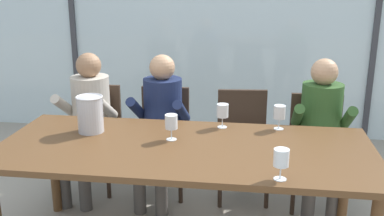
% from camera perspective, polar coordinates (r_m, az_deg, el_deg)
% --- Properties ---
extents(ground, '(14.00, 14.00, 0.00)m').
position_cam_1_polar(ground, '(4.12, 1.27, -9.87)').
color(ground, '#9E9384').
extents(window_glass_panel, '(7.62, 0.03, 2.60)m').
position_cam_1_polar(window_glass_panel, '(5.18, 3.32, 10.66)').
color(window_glass_panel, silver).
rests_on(window_glass_panel, ground).
extents(window_mullion_left, '(0.06, 0.06, 2.60)m').
position_cam_1_polar(window_mullion_left, '(5.57, -14.89, 10.56)').
color(window_mullion_left, '#38383D').
rests_on(window_mullion_left, ground).
extents(window_mullion_right, '(0.06, 0.06, 2.60)m').
position_cam_1_polar(window_mullion_right, '(5.30, 22.37, 9.59)').
color(window_mullion_right, '#38383D').
rests_on(window_mullion_right, ground).
extents(hillside_vineyard, '(13.62, 2.40, 1.95)m').
position_cam_1_polar(hillside_vineyard, '(9.11, 5.39, 11.14)').
color(hillside_vineyard, '#477A38').
rests_on(hillside_vineyard, ground).
extents(dining_table, '(2.42, 1.02, 0.78)m').
position_cam_1_polar(dining_table, '(2.92, -0.96, -6.09)').
color(dining_table, brown).
rests_on(dining_table, ground).
extents(chair_near_curtain, '(0.45, 0.45, 0.90)m').
position_cam_1_polar(chair_near_curtain, '(4.08, -12.19, -2.48)').
color(chair_near_curtain, '#332319').
rests_on(chair_near_curtain, ground).
extents(chair_left_of_center, '(0.44, 0.44, 0.90)m').
position_cam_1_polar(chair_left_of_center, '(3.92, -3.62, -2.94)').
color(chair_left_of_center, '#332319').
rests_on(chair_left_of_center, ground).
extents(chair_center, '(0.48, 0.48, 0.90)m').
position_cam_1_polar(chair_center, '(3.84, 6.40, -3.44)').
color(chair_center, '#332319').
rests_on(chair_center, ground).
extents(chair_right_of_center, '(0.45, 0.45, 0.90)m').
position_cam_1_polar(chair_right_of_center, '(3.83, 15.48, -4.02)').
color(chair_right_of_center, '#332319').
rests_on(chair_right_of_center, ground).
extents(person_beige_jumper, '(0.48, 0.63, 1.22)m').
position_cam_1_polar(person_beige_jumper, '(3.88, -13.11, -0.88)').
color(person_beige_jumper, '#B7AD9E').
rests_on(person_beige_jumper, ground).
extents(person_navy_polo, '(0.48, 0.63, 1.22)m').
position_cam_1_polar(person_navy_polo, '(3.70, -4.03, -1.31)').
color(person_navy_polo, '#192347').
rests_on(person_navy_polo, ground).
extents(person_olive_shirt, '(0.47, 0.61, 1.22)m').
position_cam_1_polar(person_olive_shirt, '(3.67, 16.10, -2.12)').
color(person_olive_shirt, '#2D5123').
rests_on(person_olive_shirt, ground).
extents(ice_bucket_primary, '(0.19, 0.19, 0.26)m').
position_cam_1_polar(ice_bucket_primary, '(3.19, -12.80, -0.70)').
color(ice_bucket_primary, '#B7B7BC').
rests_on(ice_bucket_primary, dining_table).
extents(wine_glass_by_left_taster, '(0.08, 0.08, 0.17)m').
position_cam_1_polar(wine_glass_by_left_taster, '(2.44, 11.26, -6.39)').
color(wine_glass_by_left_taster, silver).
rests_on(wine_glass_by_left_taster, dining_table).
extents(wine_glass_near_bucket, '(0.08, 0.08, 0.17)m').
position_cam_1_polar(wine_glass_near_bucket, '(3.22, 11.06, -0.65)').
color(wine_glass_near_bucket, silver).
rests_on(wine_glass_near_bucket, dining_table).
extents(wine_glass_center_pour, '(0.08, 0.08, 0.17)m').
position_cam_1_polar(wine_glass_center_pour, '(2.96, -2.65, -1.82)').
color(wine_glass_center_pour, silver).
rests_on(wine_glass_center_pour, dining_table).
extents(wine_glass_by_right_taster, '(0.08, 0.08, 0.17)m').
position_cam_1_polar(wine_glass_by_right_taster, '(3.21, 3.90, -0.48)').
color(wine_glass_by_right_taster, silver).
rests_on(wine_glass_by_right_taster, dining_table).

